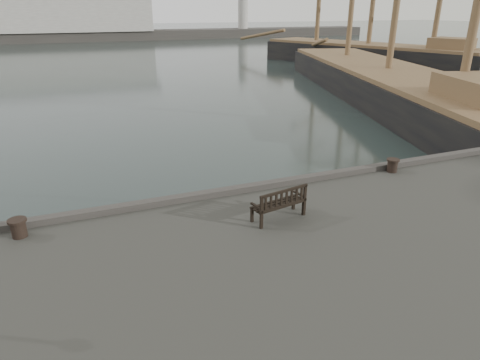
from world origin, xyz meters
The scene contains 7 objects.
ground centered at (0.00, 0.00, 0.00)m, with size 400.00×400.00×0.00m, color black.
breakwater centered at (-4.56, 92.00, 4.30)m, with size 140.00×9.50×12.20m.
bench centered at (0.23, -2.19, 1.84)m, with size 1.59×0.80×0.87m.
bollard_left centered at (-6.09, -0.68, 1.79)m, with size 0.45×0.45×0.47m, color black.
bollard_right centered at (5.41, -0.50, 1.79)m, with size 0.43×0.43×0.45m, color black.
tall_ship_main centered at (18.96, 16.02, 0.69)m, with size 16.87×35.84×26.47m.
tall_ship_far centered at (30.55, 33.58, 0.80)m, with size 15.86×28.46×24.16m.
Camera 1 is at (-4.54, -11.23, 6.78)m, focal length 32.00 mm.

